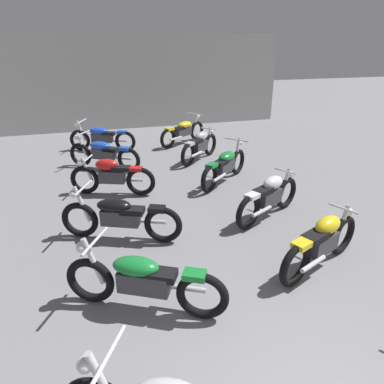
{
  "coord_description": "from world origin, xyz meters",
  "views": [
    {
      "loc": [
        -1.84,
        -0.81,
        3.21
      ],
      "look_at": [
        0.0,
        5.14,
        0.55
      ],
      "focal_mm": 32.61,
      "sensor_mm": 36.0,
      "label": 1
    }
  ],
  "objects_px": {
    "motorcycle_left_row_2": "(120,216)",
    "motorcycle_right_row_1": "(322,242)",
    "motorcycle_right_row_3": "(225,165)",
    "motorcycle_right_row_5": "(183,131)",
    "motorcycle_left_row_4": "(103,153)",
    "motorcycle_left_row_5": "(102,137)",
    "motorcycle_right_row_2": "(269,196)",
    "motorcycle_left_row_3": "(112,176)",
    "motorcycle_left_row_1": "(143,280)",
    "motorcycle_right_row_4": "(200,145)"
  },
  "relations": [
    {
      "from": "motorcycle_right_row_2",
      "to": "motorcycle_right_row_4",
      "type": "xyz_separation_m",
      "value": [
        -0.13,
        3.92,
        0.0
      ]
    },
    {
      "from": "motorcycle_left_row_5",
      "to": "motorcycle_right_row_5",
      "type": "bearing_deg",
      "value": 1.21
    },
    {
      "from": "motorcycle_left_row_5",
      "to": "motorcycle_right_row_1",
      "type": "bearing_deg",
      "value": -69.95
    },
    {
      "from": "motorcycle_left_row_2",
      "to": "motorcycle_right_row_1",
      "type": "distance_m",
      "value": 3.33
    },
    {
      "from": "motorcycle_left_row_4",
      "to": "motorcycle_left_row_5",
      "type": "xyz_separation_m",
      "value": [
        0.07,
        1.81,
        0.0
      ]
    },
    {
      "from": "motorcycle_left_row_5",
      "to": "motorcycle_right_row_3",
      "type": "height_order",
      "value": "same"
    },
    {
      "from": "motorcycle_left_row_1",
      "to": "motorcycle_left_row_2",
      "type": "bearing_deg",
      "value": 92.54
    },
    {
      "from": "motorcycle_left_row_4",
      "to": "motorcycle_right_row_3",
      "type": "distance_m",
      "value": 3.4
    },
    {
      "from": "motorcycle_left_row_5",
      "to": "motorcycle_left_row_3",
      "type": "bearing_deg",
      "value": -90.29
    },
    {
      "from": "motorcycle_left_row_1",
      "to": "motorcycle_right_row_1",
      "type": "height_order",
      "value": "motorcycle_left_row_1"
    },
    {
      "from": "motorcycle_right_row_5",
      "to": "motorcycle_left_row_5",
      "type": "bearing_deg",
      "value": -178.79
    },
    {
      "from": "motorcycle_right_row_4",
      "to": "motorcycle_right_row_2",
      "type": "bearing_deg",
      "value": -88.06
    },
    {
      "from": "motorcycle_right_row_4",
      "to": "motorcycle_right_row_3",
      "type": "bearing_deg",
      "value": -89.16
    },
    {
      "from": "motorcycle_left_row_2",
      "to": "motorcycle_left_row_5",
      "type": "xyz_separation_m",
      "value": [
        0.07,
        5.77,
        0.0
      ]
    },
    {
      "from": "motorcycle_left_row_5",
      "to": "motorcycle_right_row_2",
      "type": "xyz_separation_m",
      "value": [
        2.82,
        -5.78,
        0.01
      ]
    },
    {
      "from": "motorcycle_left_row_3",
      "to": "motorcycle_right_row_4",
      "type": "bearing_deg",
      "value": 34.05
    },
    {
      "from": "motorcycle_left_row_1",
      "to": "motorcycle_left_row_3",
      "type": "xyz_separation_m",
      "value": [
        -0.03,
        3.96,
        0.01
      ]
    },
    {
      "from": "motorcycle_right_row_4",
      "to": "motorcycle_right_row_5",
      "type": "bearing_deg",
      "value": 88.98
    },
    {
      "from": "motorcycle_right_row_5",
      "to": "motorcycle_left_row_1",
      "type": "bearing_deg",
      "value": -109.37
    },
    {
      "from": "motorcycle_right_row_1",
      "to": "motorcycle_right_row_3",
      "type": "distance_m",
      "value": 3.8
    },
    {
      "from": "motorcycle_left_row_3",
      "to": "motorcycle_right_row_2",
      "type": "height_order",
      "value": "same"
    },
    {
      "from": "motorcycle_left_row_1",
      "to": "motorcycle_right_row_5",
      "type": "xyz_separation_m",
      "value": [
        2.71,
        7.71,
        0.0
      ]
    },
    {
      "from": "motorcycle_left_row_1",
      "to": "motorcycle_right_row_2",
      "type": "height_order",
      "value": "motorcycle_left_row_1"
    },
    {
      "from": "motorcycle_left_row_4",
      "to": "motorcycle_right_row_4",
      "type": "height_order",
      "value": "motorcycle_left_row_4"
    },
    {
      "from": "motorcycle_right_row_2",
      "to": "motorcycle_right_row_5",
      "type": "xyz_separation_m",
      "value": [
        -0.1,
        5.83,
        -0.01
      ]
    },
    {
      "from": "motorcycle_right_row_5",
      "to": "motorcycle_left_row_2",
      "type": "bearing_deg",
      "value": -115.62
    },
    {
      "from": "motorcycle_right_row_2",
      "to": "motorcycle_left_row_5",
      "type": "bearing_deg",
      "value": 116.05
    },
    {
      "from": "motorcycle_left_row_2",
      "to": "motorcycle_left_row_3",
      "type": "distance_m",
      "value": 2.08
    },
    {
      "from": "motorcycle_right_row_4",
      "to": "motorcycle_left_row_2",
      "type": "bearing_deg",
      "value": -125.22
    },
    {
      "from": "motorcycle_left_row_5",
      "to": "motorcycle_right_row_3",
      "type": "xyz_separation_m",
      "value": [
        2.72,
        -3.74,
        0.0
      ]
    },
    {
      "from": "motorcycle_left_row_2",
      "to": "motorcycle_right_row_5",
      "type": "relative_size",
      "value": 1.07
    },
    {
      "from": "motorcycle_left_row_2",
      "to": "motorcycle_left_row_3",
      "type": "bearing_deg",
      "value": 88.55
    },
    {
      "from": "motorcycle_right_row_4",
      "to": "motorcycle_right_row_5",
      "type": "xyz_separation_m",
      "value": [
        0.03,
        1.92,
        -0.01
      ]
    },
    {
      "from": "motorcycle_left_row_4",
      "to": "motorcycle_right_row_5",
      "type": "distance_m",
      "value": 3.36
    },
    {
      "from": "motorcycle_left_row_5",
      "to": "motorcycle_right_row_5",
      "type": "xyz_separation_m",
      "value": [
        2.72,
        0.06,
        0.0
      ]
    },
    {
      "from": "motorcycle_left_row_2",
      "to": "motorcycle_right_row_4",
      "type": "bearing_deg",
      "value": 54.78
    },
    {
      "from": "motorcycle_left_row_2",
      "to": "motorcycle_left_row_3",
      "type": "relative_size",
      "value": 1.08
    },
    {
      "from": "motorcycle_left_row_5",
      "to": "motorcycle_right_row_2",
      "type": "distance_m",
      "value": 6.43
    },
    {
      "from": "motorcycle_left_row_1",
      "to": "motorcycle_right_row_5",
      "type": "relative_size",
      "value": 1.04
    },
    {
      "from": "motorcycle_left_row_2",
      "to": "motorcycle_right_row_4",
      "type": "relative_size",
      "value": 1.31
    },
    {
      "from": "motorcycle_right_row_1",
      "to": "motorcycle_right_row_4",
      "type": "height_order",
      "value": "same"
    },
    {
      "from": "motorcycle_left_row_3",
      "to": "motorcycle_right_row_4",
      "type": "relative_size",
      "value": 1.21
    },
    {
      "from": "motorcycle_left_row_2",
      "to": "motorcycle_right_row_5",
      "type": "height_order",
      "value": "same"
    },
    {
      "from": "motorcycle_right_row_2",
      "to": "motorcycle_right_row_3",
      "type": "distance_m",
      "value": 2.04
    },
    {
      "from": "motorcycle_left_row_4",
      "to": "motorcycle_right_row_3",
      "type": "xyz_separation_m",
      "value": [
        2.79,
        -1.93,
        0.0
      ]
    },
    {
      "from": "motorcycle_left_row_2",
      "to": "motorcycle_left_row_5",
      "type": "height_order",
      "value": "same"
    },
    {
      "from": "motorcycle_right_row_1",
      "to": "motorcycle_right_row_2",
      "type": "distance_m",
      "value": 1.76
    },
    {
      "from": "motorcycle_right_row_1",
      "to": "motorcycle_right_row_5",
      "type": "distance_m",
      "value": 7.59
    },
    {
      "from": "motorcycle_right_row_1",
      "to": "motorcycle_right_row_5",
      "type": "relative_size",
      "value": 0.99
    },
    {
      "from": "motorcycle_left_row_2",
      "to": "motorcycle_left_row_3",
      "type": "height_order",
      "value": "motorcycle_left_row_2"
    }
  ]
}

